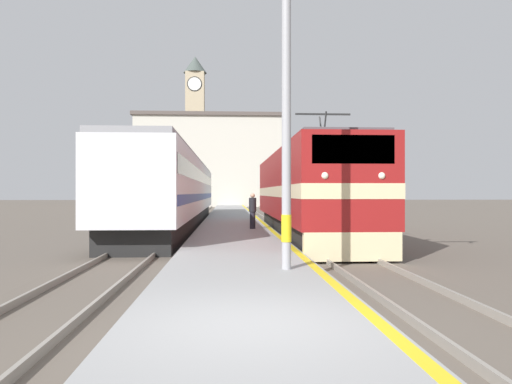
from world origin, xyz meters
name	(u,v)px	position (x,y,z in m)	size (l,w,h in m)	color
ground_plane	(232,220)	(0.00, 30.00, 0.00)	(200.00, 200.00, 0.00)	#60564C
platform	(233,222)	(0.00, 25.00, 0.16)	(3.56, 140.00, 0.32)	#999999
rail_track_near	(283,224)	(3.14, 25.00, 0.03)	(2.83, 140.00, 0.16)	#60564C
rail_track_far	(180,224)	(-3.30, 25.00, 0.03)	(2.83, 140.00, 0.16)	#60564C
locomotive_train	(304,192)	(3.14, 16.05, 2.01)	(2.92, 17.93, 4.90)	black
passenger_train	(179,190)	(-3.30, 23.86, 2.13)	(2.92, 31.09, 3.96)	black
catenary_mast	(292,92)	(1.09, 4.48, 4.23)	(2.48, 0.22, 7.64)	#9E9EA3
person_on_platform	(253,210)	(0.82, 16.76, 1.18)	(0.34, 0.34, 1.66)	#23232D
clock_tower	(195,126)	(-5.88, 78.44, 13.22)	(3.90, 3.90, 25.09)	tan
station_building	(209,161)	(-3.01, 66.24, 6.55)	(20.99, 9.73, 13.05)	beige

